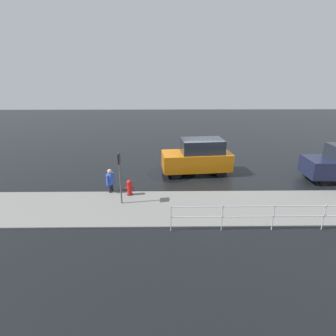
% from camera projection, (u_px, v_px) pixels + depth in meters
% --- Properties ---
extents(ground_plane, '(60.00, 60.00, 0.00)m').
position_uv_depth(ground_plane, '(206.00, 173.00, 15.47)').
color(ground_plane, black).
extents(kerb_strip, '(24.00, 3.20, 0.04)m').
position_uv_depth(kerb_strip, '(220.00, 207.00, 11.50)').
color(kerb_strip, slate).
rests_on(kerb_strip, ground).
extents(moving_hatchback, '(4.05, 2.08, 2.06)m').
position_uv_depth(moving_hatchback, '(198.00, 157.00, 15.07)').
color(moving_hatchback, orange).
rests_on(moving_hatchback, ground).
extents(fire_hydrant, '(0.42, 0.31, 0.80)m').
position_uv_depth(fire_hydrant, '(130.00, 188.00, 12.49)').
color(fire_hydrant, red).
rests_on(fire_hydrant, ground).
extents(pedestrian, '(0.35, 0.54, 1.22)m').
position_uv_depth(pedestrian, '(110.00, 180.00, 12.72)').
color(pedestrian, blue).
rests_on(pedestrian, ground).
extents(metal_railing, '(7.58, 0.04, 1.05)m').
position_uv_depth(metal_railing, '(274.00, 213.00, 9.57)').
color(metal_railing, '#B7BABF').
rests_on(metal_railing, ground).
extents(sign_post, '(0.07, 0.44, 2.40)m').
position_uv_depth(sign_post, '(120.00, 171.00, 11.27)').
color(sign_post, '#4C4C51').
rests_on(sign_post, ground).
extents(puddle_patch, '(2.85, 2.85, 0.01)m').
position_uv_depth(puddle_patch, '(171.00, 173.00, 15.46)').
color(puddle_patch, black).
rests_on(puddle_patch, ground).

